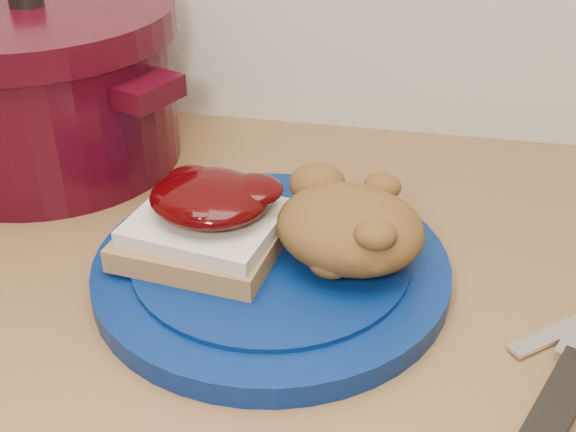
% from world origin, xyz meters
% --- Properties ---
extents(plate, '(0.35, 0.35, 0.02)m').
position_xyz_m(plate, '(0.00, 1.49, 0.91)').
color(plate, '#051B52').
rests_on(plate, wood_countertop).
extents(sandwich, '(0.14, 0.12, 0.06)m').
position_xyz_m(sandwich, '(-0.05, 1.49, 0.95)').
color(sandwich, olive).
rests_on(sandwich, plate).
extents(stuffing_mound, '(0.14, 0.13, 0.06)m').
position_xyz_m(stuffing_mound, '(0.07, 1.50, 0.95)').
color(stuffing_mound, brown).
rests_on(stuffing_mound, plate).
extents(chef_knife, '(0.17, 0.32, 0.02)m').
position_xyz_m(chef_knife, '(0.23, 1.41, 0.91)').
color(chef_knife, black).
rests_on(chef_knife, wood_countertop).
extents(dutch_oven, '(0.37, 0.37, 0.18)m').
position_xyz_m(dutch_oven, '(-0.28, 1.66, 0.98)').
color(dutch_oven, '#35050F').
rests_on(dutch_oven, wood_countertop).
extents(pepper_grinder, '(0.06, 0.06, 0.11)m').
position_xyz_m(pepper_grinder, '(-0.31, 1.68, 0.96)').
color(pepper_grinder, black).
rests_on(pepper_grinder, wood_countertop).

